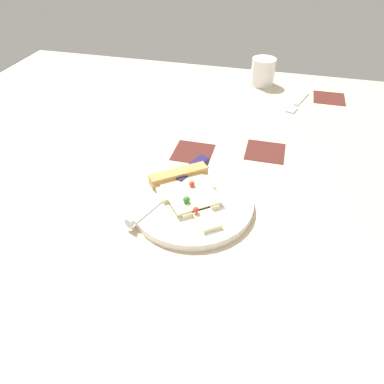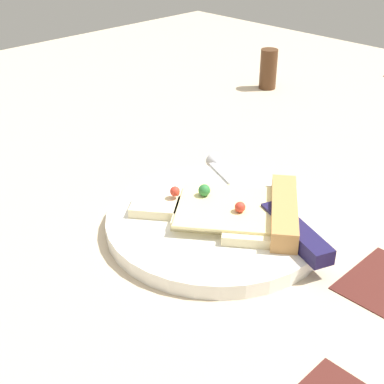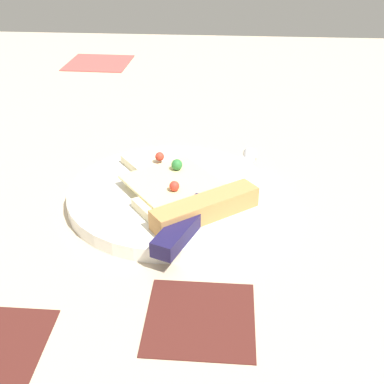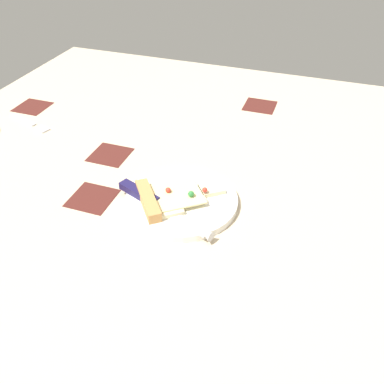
{
  "view_description": "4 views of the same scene",
  "coord_description": "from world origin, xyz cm",
  "views": [
    {
      "loc": [
        46.49,
        14.7,
        46.62
      ],
      "look_at": [
        -3.65,
        1.81,
        4.27
      ],
      "focal_mm": 34.0,
      "sensor_mm": 36.0,
      "label": 1
    },
    {
      "loc": [
        -37.05,
        37.21,
        31.92
      ],
      "look_at": [
        -0.76,
        1.65,
        2.95
      ],
      "focal_mm": 50.33,
      "sensor_mm": 36.0,
      "label": 2
    },
    {
      "loc": [
        -53.15,
        -4.57,
        29.8
      ],
      "look_at": [
        -6.14,
        -0.91,
        2.28
      ],
      "focal_mm": 46.49,
      "sensor_mm": 36.0,
      "label": 3
    },
    {
      "loc": [
        19.44,
        -60.07,
        54.77
      ],
      "look_at": [
        -2.69,
        3.27,
        2.34
      ],
      "focal_mm": 38.52,
      "sensor_mm": 36.0,
      "label": 4
    }
  ],
  "objects": [
    {
      "name": "plate",
      "position": [
        -4.44,
        1.66,
        0.8
      ],
      "size": [
        23.33,
        23.33,
        1.59
      ],
      "primitive_type": "cylinder",
      "color": "white",
      "rests_on": "ground_plane"
    },
    {
      "name": "ground_plane",
      "position": [
        -0.02,
        0.01,
        -1.5
      ],
      "size": [
        157.1,
        157.1,
        3.0
      ],
      "color": "#C6B293",
      "rests_on": "ground"
    },
    {
      "name": "fork",
      "position": [
        -55.28,
        20.02,
        0.4
      ],
      "size": [
        15.11,
        6.43,
        0.8
      ],
      "rotation": [
        0.0,
        0.0,
        4.4
      ],
      "color": "silver",
      "rests_on": "ground_plane"
    },
    {
      "name": "pizza_slice",
      "position": [
        -6.48,
        0.07,
        2.38
      ],
      "size": [
        18.54,
        16.81,
        2.6
      ],
      "rotation": [
        0.0,
        0.0,
        5.37
      ],
      "color": "beige",
      "rests_on": "plate"
    },
    {
      "name": "drinking_glass",
      "position": [
        -66.81,
        8.4,
        4.06
      ],
      "size": [
        7.38,
        7.38,
        8.12
      ],
      "primitive_type": "cylinder",
      "color": "white",
      "rests_on": "ground_plane"
    },
    {
      "name": "knife",
      "position": [
        -8.61,
        -2.35,
        2.2
      ],
      "size": [
        23.13,
        10.66,
        2.45
      ],
      "rotation": [
        0.0,
        0.0,
        4.34
      ],
      "color": "silver",
      "rests_on": "plate"
    }
  ]
}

